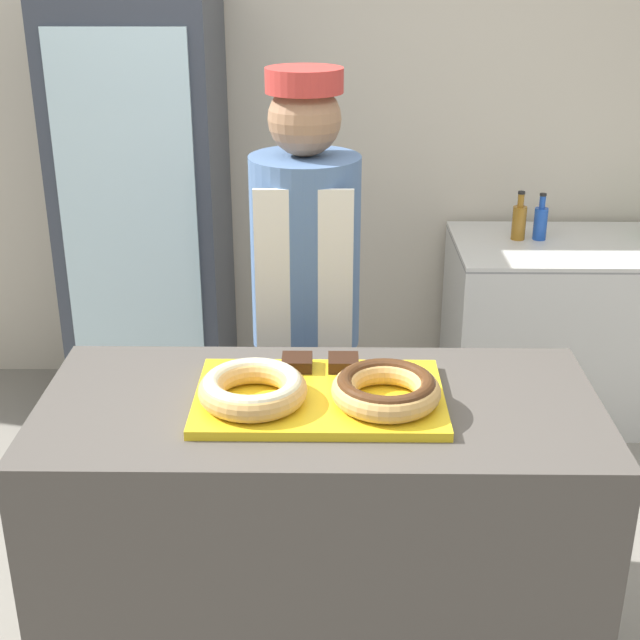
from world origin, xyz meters
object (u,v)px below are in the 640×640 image
at_px(bottle_blue, 541,222).
at_px(serving_tray, 320,397).
at_px(brownie_back_left, 297,362).
at_px(brownie_back_right, 343,363).
at_px(baker_person, 306,318).
at_px(chest_freezer, 568,327).
at_px(donut_light_glaze, 253,388).
at_px(beverage_fridge, 147,212).
at_px(donut_chocolate_glaze, 386,388).
at_px(bottle_amber, 519,221).

bearing_deg(bottle_blue, serving_tray, -117.85).
xyz_separation_m(brownie_back_left, brownie_back_right, (0.12, 0.00, 0.00)).
bearing_deg(bottle_blue, baker_person, -131.54).
bearing_deg(baker_person, chest_freezer, 42.77).
relative_size(donut_light_glaze, baker_person, 0.16).
distance_m(baker_person, beverage_fridge, 1.28).
height_order(donut_chocolate_glaze, bottle_amber, donut_chocolate_glaze).
relative_size(donut_light_glaze, brownie_back_left, 3.35).
xyz_separation_m(serving_tray, brownie_back_right, (0.06, 0.14, 0.03)).
relative_size(beverage_fridge, bottle_blue, 9.10).
xyz_separation_m(donut_chocolate_glaze, brownie_back_right, (-0.10, 0.19, -0.02)).
xyz_separation_m(donut_chocolate_glaze, baker_person, (-0.21, 0.71, -0.11)).
xyz_separation_m(brownie_back_left, bottle_amber, (0.91, 1.65, -0.10)).
relative_size(donut_chocolate_glaze, brownie_back_left, 3.35).
relative_size(serving_tray, donut_chocolate_glaze, 2.32).
height_order(brownie_back_right, bottle_amber, bottle_amber).
height_order(brownie_back_right, chest_freezer, brownie_back_right).
height_order(chest_freezer, bottle_blue, bottle_blue).
relative_size(brownie_back_right, bottle_amber, 0.37).
bearing_deg(baker_person, brownie_back_left, -90.93).
bearing_deg(bottle_amber, donut_chocolate_glaze, -110.59).
relative_size(baker_person, chest_freezer, 1.57).
bearing_deg(serving_tray, donut_light_glaze, -164.20).
distance_m(brownie_back_left, chest_freezer, 2.05).
height_order(donut_chocolate_glaze, beverage_fridge, beverage_fridge).
bearing_deg(baker_person, serving_tray, -85.46).
bearing_deg(beverage_fridge, bottle_blue, 2.16).
bearing_deg(beverage_fridge, brownie_back_left, -66.06).
relative_size(donut_chocolate_glaze, bottle_blue, 1.30).
height_order(brownie_back_right, bottle_blue, bottle_blue).
bearing_deg(beverage_fridge, donut_chocolate_glaze, -62.41).
bearing_deg(baker_person, bottle_amber, 51.26).
distance_m(donut_light_glaze, brownie_back_right, 0.29).
bearing_deg(serving_tray, chest_freezer, 57.51).
bearing_deg(beverage_fridge, baker_person, -56.21).
height_order(donut_chocolate_glaze, bottle_blue, donut_chocolate_glaze).
height_order(serving_tray, brownie_back_right, brownie_back_right).
bearing_deg(donut_chocolate_glaze, bottle_blue, 66.89).
bearing_deg(chest_freezer, donut_light_glaze, -125.44).
height_order(donut_light_glaze, brownie_back_left, donut_light_glaze).
relative_size(serving_tray, brownie_back_left, 7.77).
bearing_deg(beverage_fridge, serving_tray, -66.13).
height_order(brownie_back_right, baker_person, baker_person).
bearing_deg(baker_person, beverage_fridge, 123.79).
xyz_separation_m(donut_light_glaze, chest_freezer, (1.26, 1.78, -0.60)).
relative_size(donut_light_glaze, brownie_back_right, 3.35).
bearing_deg(baker_person, donut_chocolate_glaze, -73.15).
height_order(serving_tray, beverage_fridge, beverage_fridge).
bearing_deg(brownie_back_left, donut_light_glaze, -118.13).
distance_m(brownie_back_right, bottle_blue, 1.87).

